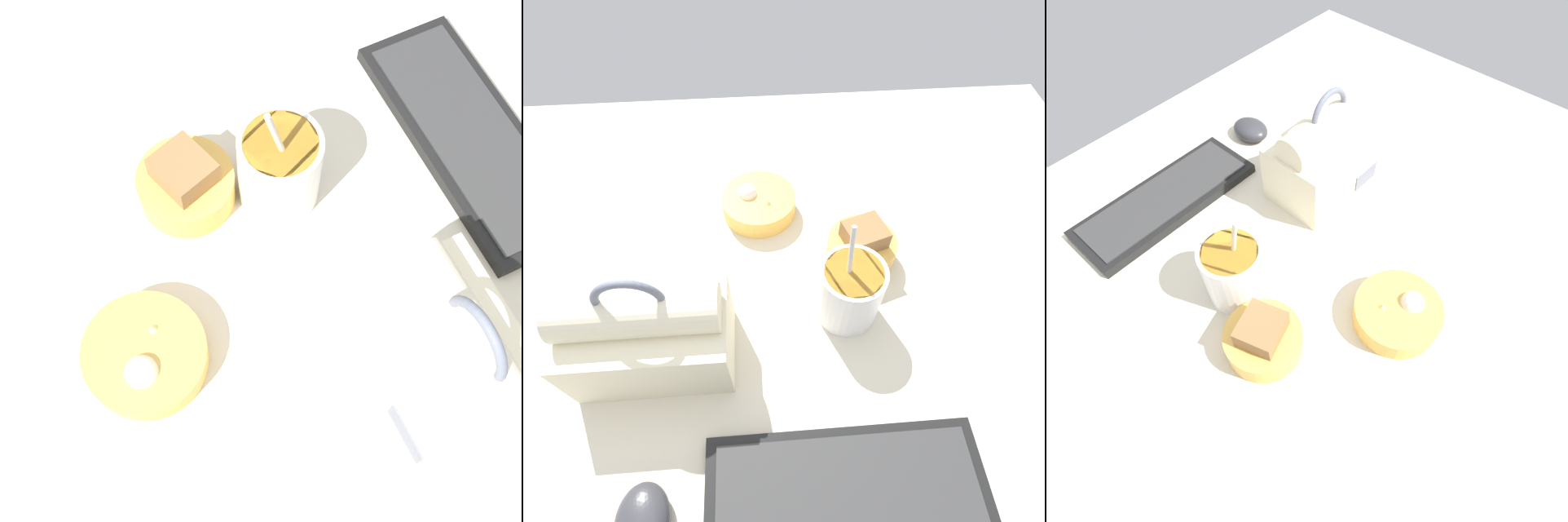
% 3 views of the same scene
% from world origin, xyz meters
% --- Properties ---
extents(desk_surface, '(1.40, 1.10, 0.02)m').
position_xyz_m(desk_surface, '(0.00, 0.00, 0.01)').
color(desk_surface, beige).
rests_on(desk_surface, ground).
extents(keyboard, '(0.34, 0.13, 0.02)m').
position_xyz_m(keyboard, '(-0.10, 0.29, 0.03)').
color(keyboard, black).
rests_on(keyboard, desk_surface).
extents(lunch_bag, '(0.22, 0.13, 0.20)m').
position_xyz_m(lunch_bag, '(0.15, 0.10, 0.09)').
color(lunch_bag, '#EFE5C1').
rests_on(lunch_bag, desk_surface).
extents(soup_cup, '(0.10, 0.10, 0.18)m').
position_xyz_m(soup_cup, '(-0.14, 0.04, 0.08)').
color(soup_cup, white).
rests_on(soup_cup, desk_surface).
extents(bento_bowl_sandwich, '(0.12, 0.12, 0.08)m').
position_xyz_m(bento_bowl_sandwich, '(-0.18, -0.06, 0.05)').
color(bento_bowl_sandwich, '#EAB24C').
rests_on(bento_bowl_sandwich, desk_surface).
extents(bento_bowl_snacks, '(0.14, 0.14, 0.06)m').
position_xyz_m(bento_bowl_snacks, '(-0.01, -0.18, 0.04)').
color(bento_bowl_snacks, '#EAB24C').
rests_on(bento_bowl_snacks, desk_surface).
extents(computer_mouse, '(0.06, 0.08, 0.04)m').
position_xyz_m(computer_mouse, '(0.15, 0.31, 0.04)').
color(computer_mouse, '#333338').
rests_on(computer_mouse, desk_surface).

